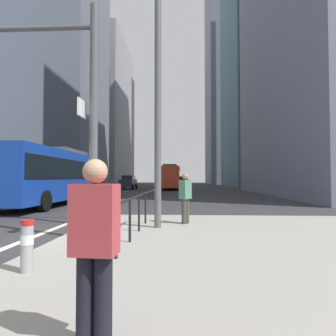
{
  "coord_description": "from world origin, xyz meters",
  "views": [
    {
      "loc": [
        4.0,
        -7.6,
        1.57
      ],
      "look_at": [
        2.46,
        22.12,
        2.58
      ],
      "focal_mm": 32.05,
      "sensor_mm": 36.0,
      "label": 1
    }
  ],
  "objects": [
    {
      "name": "pedestrian_railing",
      "position": [
        2.8,
        -0.25,
        0.87
      ],
      "size": [
        0.06,
        4.17,
        0.98
      ],
      "color": "black",
      "rests_on": "median_island"
    },
    {
      "name": "office_tower_right_far",
      "position": [
        17.0,
        72.11,
        28.96
      ],
      "size": [
        13.13,
        20.15,
        57.93
      ],
      "primitive_type": "cube",
      "color": "slate",
      "rests_on": "ground"
    },
    {
      "name": "pedestrian_walking",
      "position": [
        4.05,
        1.84,
        1.02
      ],
      "size": [
        0.41,
        0.45,
        1.58
      ],
      "color": "#423D38",
      "rests_on": "median_island"
    },
    {
      "name": "ground_plane",
      "position": [
        0.0,
        20.0,
        0.0
      ],
      "size": [
        160.0,
        160.0,
        0.0
      ],
      "primitive_type": "plane",
      "color": "#303033"
    },
    {
      "name": "street_lamp_post",
      "position": [
        3.25,
        1.06,
        5.28
      ],
      "size": [
        5.5,
        0.32,
        8.0
      ],
      "color": "#56565B",
      "rests_on": "median_island"
    },
    {
      "name": "lane_centre_line",
      "position": [
        0.0,
        30.0,
        0.01
      ],
      "size": [
        0.2,
        80.0,
        0.01
      ],
      "primitive_type": "cube",
      "color": "beige",
      "rests_on": "ground"
    },
    {
      "name": "car_receding_near",
      "position": [
        4.09,
        57.96,
        0.99
      ],
      "size": [
        2.17,
        4.25,
        1.94
      ],
      "color": "black",
      "rests_on": "ground"
    },
    {
      "name": "bollard_left",
      "position": [
        1.63,
        -3.15,
        0.59
      ],
      "size": [
        0.2,
        0.2,
        0.79
      ],
      "color": "#99999E",
      "rests_on": "median_island"
    },
    {
      "name": "median_island",
      "position": [
        5.5,
        -1.0,
        0.07
      ],
      "size": [
        9.0,
        10.0,
        0.15
      ],
      "primitive_type": "cube",
      "color": "gray",
      "rests_on": "ground"
    },
    {
      "name": "traffic_signal_gantry",
      "position": [
        -0.77,
        0.02,
        4.16
      ],
      "size": [
        7.15,
        0.65,
        6.0
      ],
      "color": "#515156",
      "rests_on": "median_island"
    },
    {
      "name": "pedestrian_waiting",
      "position": [
        3.24,
        -5.08,
        1.02
      ],
      "size": [
        0.4,
        0.27,
        1.59
      ],
      "color": "black",
      "rests_on": "median_island"
    },
    {
      "name": "office_tower_left_mid",
      "position": [
        -16.0,
        40.03,
        22.21
      ],
      "size": [
        11.98,
        16.29,
        44.43
      ],
      "primitive_type": "cube",
      "color": "slate",
      "rests_on": "ground"
    },
    {
      "name": "office_tower_right_mid",
      "position": [
        17.0,
        46.47,
        26.37
      ],
      "size": [
        10.04,
        20.28,
        52.74
      ],
      "primitive_type": "cube",
      "color": "slate",
      "rests_on": "ground"
    },
    {
      "name": "city_bus_red_receding",
      "position": [
        2.21,
        34.55,
        1.84
      ],
      "size": [
        2.71,
        11.2,
        3.4
      ],
      "color": "red",
      "rests_on": "ground"
    },
    {
      "name": "car_oncoming_mid",
      "position": [
        -3.78,
        34.3,
        0.99
      ],
      "size": [
        2.07,
        4.4,
        1.94
      ],
      "color": "#232838",
      "rests_on": "ground"
    },
    {
      "name": "city_bus_blue_oncoming",
      "position": [
        -3.72,
        9.76,
        1.84
      ],
      "size": [
        2.73,
        11.27,
        3.4
      ],
      "color": "#14389E",
      "rests_on": "ground"
    },
    {
      "name": "office_tower_left_far",
      "position": [
        -16.0,
        65.69,
        17.6
      ],
      "size": [
        11.65,
        24.36,
        35.19
      ],
      "primitive_type": "cube",
      "color": "#9E9EA3",
      "rests_on": "ground"
    }
  ]
}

